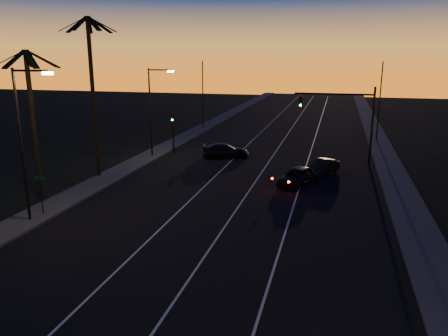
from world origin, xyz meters
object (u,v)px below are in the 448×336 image
(cross_car, at_px, (225,151))
(signal_mast, at_px, (346,111))
(right_car, at_px, (322,167))
(lead_car, at_px, (298,176))

(cross_car, bearing_deg, signal_mast, 3.13)
(signal_mast, relative_size, right_car, 1.74)
(signal_mast, height_order, right_car, signal_mast)
(lead_car, distance_m, cross_car, 10.87)
(lead_car, height_order, cross_car, lead_car)
(right_car, relative_size, cross_car, 0.82)
(signal_mast, height_order, lead_car, signal_mast)
(cross_car, bearing_deg, right_car, -23.78)
(right_car, bearing_deg, signal_mast, 71.08)
(lead_car, bearing_deg, cross_car, 135.02)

